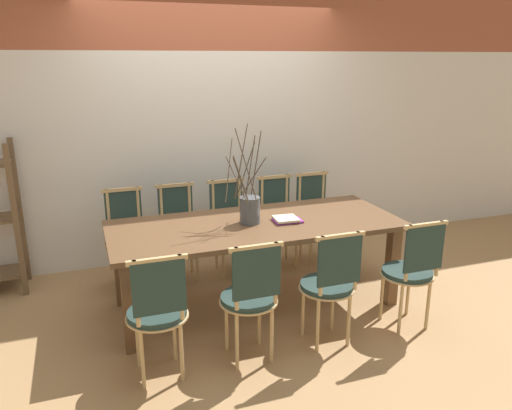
{
  "coord_description": "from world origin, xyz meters",
  "views": [
    {
      "loc": [
        -1.29,
        -3.62,
        2.02
      ],
      "look_at": [
        0.0,
        0.0,
        0.88
      ],
      "focal_mm": 35.0,
      "sensor_mm": 36.0,
      "label": 1
    }
  ],
  "objects_px": {
    "dining_table": "(256,233)",
    "chair_near_center": "(330,282)",
    "chair_far_center": "(230,222)",
    "book_stack": "(287,220)",
    "vase_centerpiece": "(250,208)"
  },
  "relations": [
    {
      "from": "dining_table",
      "to": "book_stack",
      "type": "bearing_deg",
      "value": -12.92
    },
    {
      "from": "chair_near_center",
      "to": "chair_far_center",
      "type": "height_order",
      "value": "same"
    },
    {
      "from": "dining_table",
      "to": "chair_far_center",
      "type": "height_order",
      "value": "chair_far_center"
    },
    {
      "from": "book_stack",
      "to": "chair_near_center",
      "type": "bearing_deg",
      "value": -86.6
    },
    {
      "from": "dining_table",
      "to": "chair_far_center",
      "type": "bearing_deg",
      "value": 89.76
    },
    {
      "from": "book_stack",
      "to": "chair_far_center",
      "type": "bearing_deg",
      "value": 106.69
    },
    {
      "from": "chair_near_center",
      "to": "chair_far_center",
      "type": "bearing_deg",
      "value": 100.68
    },
    {
      "from": "chair_near_center",
      "to": "book_stack",
      "type": "relative_size",
      "value": 3.77
    },
    {
      "from": "chair_near_center",
      "to": "chair_far_center",
      "type": "xyz_separation_m",
      "value": [
        -0.28,
        1.51,
        0.0
      ]
    },
    {
      "from": "book_stack",
      "to": "vase_centerpiece",
      "type": "bearing_deg",
      "value": 167.21
    },
    {
      "from": "dining_table",
      "to": "chair_far_center",
      "type": "relative_size",
      "value": 2.65
    },
    {
      "from": "dining_table",
      "to": "book_stack",
      "type": "relative_size",
      "value": 9.97
    },
    {
      "from": "dining_table",
      "to": "chair_near_center",
      "type": "height_order",
      "value": "chair_near_center"
    },
    {
      "from": "dining_table",
      "to": "book_stack",
      "type": "height_order",
      "value": "book_stack"
    },
    {
      "from": "dining_table",
      "to": "book_stack",
      "type": "distance_m",
      "value": 0.28
    }
  ]
}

